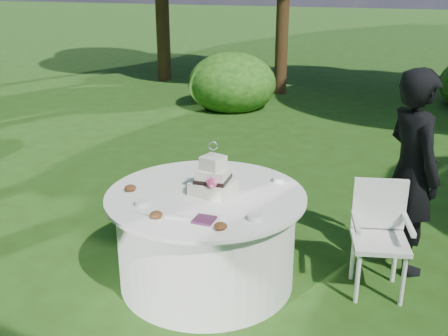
{
  "coord_description": "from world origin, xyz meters",
  "views": [
    {
      "loc": [
        1.41,
        -3.46,
        2.36
      ],
      "look_at": [
        0.15,
        0.0,
        1.0
      ],
      "focal_mm": 42.0,
      "sensor_mm": 36.0,
      "label": 1
    }
  ],
  "objects": [
    {
      "name": "ground",
      "position": [
        0.0,
        0.0,
        0.0
      ],
      "size": [
        80.0,
        80.0,
        0.0
      ],
      "primitive_type": "plane",
      "color": "#223B10",
      "rests_on": "ground"
    },
    {
      "name": "napkins",
      "position": [
        0.17,
        -0.45,
        0.78
      ],
      "size": [
        0.14,
        0.14,
        0.02
      ],
      "primitive_type": "cube",
      "color": "#411C37",
      "rests_on": "table"
    },
    {
      "name": "feather_plume",
      "position": [
        -0.14,
        -0.47,
        0.78
      ],
      "size": [
        0.48,
        0.07,
        0.01
      ],
      "primitive_type": "ellipsoid",
      "color": "white",
      "rests_on": "table"
    },
    {
      "name": "guest",
      "position": [
        1.48,
        0.8,
        0.85
      ],
      "size": [
        0.68,
        0.75,
        1.71
      ],
      "primitive_type": "imported",
      "rotation": [
        0.0,
        0.0,
        2.15
      ],
      "color": "black",
      "rests_on": "ground"
    },
    {
      "name": "table",
      "position": [
        0.0,
        0.0,
        0.39
      ],
      "size": [
        1.56,
        1.56,
        0.77
      ],
      "color": "silver",
      "rests_on": "ground"
    },
    {
      "name": "cake",
      "position": [
        0.05,
        0.03,
        0.88
      ],
      "size": [
        0.34,
        0.34,
        0.42
      ],
      "color": "beige",
      "rests_on": "table"
    },
    {
      "name": "chair",
      "position": [
        1.3,
        0.37,
        0.52
      ],
      "size": [
        0.5,
        0.49,
        0.89
      ],
      "color": "silver",
      "rests_on": "ground"
    },
    {
      "name": "votives",
      "position": [
        0.2,
        -0.08,
        0.79
      ],
      "size": [
        0.95,
        0.9,
        0.04
      ],
      "color": "white",
      "rests_on": "table"
    },
    {
      "name": "petal_cups",
      "position": [
        -0.14,
        -0.4,
        0.79
      ],
      "size": [
        0.99,
        0.47,
        0.05
      ],
      "color": "#562D16",
      "rests_on": "table"
    }
  ]
}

